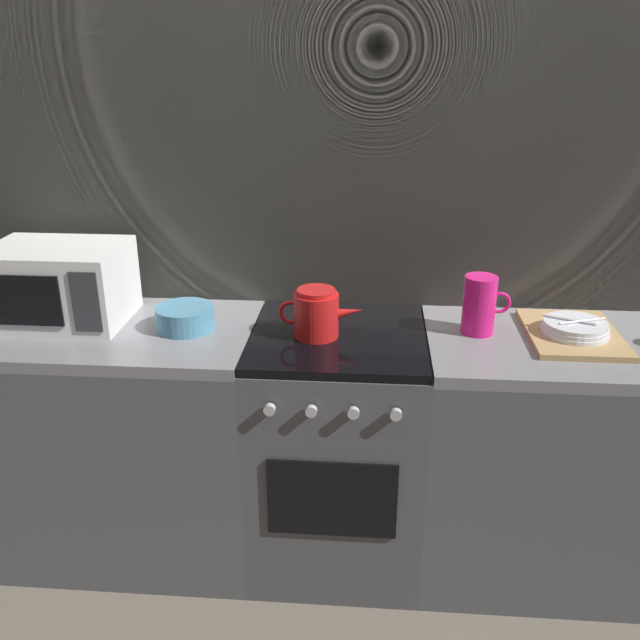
{
  "coord_description": "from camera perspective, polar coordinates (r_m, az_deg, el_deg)",
  "views": [
    {
      "loc": [
        0.1,
        -2.1,
        1.8
      ],
      "look_at": [
        -0.06,
        0.0,
        0.95
      ],
      "focal_mm": 37.96,
      "sensor_mm": 36.0,
      "label": 1
    }
  ],
  "objects": [
    {
      "name": "ground_plane",
      "position": [
        2.77,
        1.37,
        -18.55
      ],
      "size": [
        8.0,
        8.0,
        0.0
      ],
      "primitive_type": "plane",
      "color": "#6B6054"
    },
    {
      "name": "back_wall",
      "position": [
        2.5,
        2.04,
        8.06
      ],
      "size": [
        3.6,
        0.05,
        2.4
      ],
      "color": "#B2AD9E",
      "rests_on": "ground_plane"
    },
    {
      "name": "counter_left",
      "position": [
        2.7,
        -18.29,
        -9.37
      ],
      "size": [
        1.2,
        0.6,
        0.9
      ],
      "color": "#515459",
      "rests_on": "ground_plane"
    },
    {
      "name": "stove_unit",
      "position": [
        2.5,
        1.46,
        -10.73
      ],
      "size": [
        0.6,
        0.63,
        0.9
      ],
      "color": "#4C4C51",
      "rests_on": "ground_plane"
    },
    {
      "name": "counter_right",
      "position": [
        2.63,
        21.85,
        -10.8
      ],
      "size": [
        1.2,
        0.6,
        0.9
      ],
      "color": "#515459",
      "rests_on": "ground_plane"
    },
    {
      "name": "microwave",
      "position": [
        2.53,
        -21.13,
        2.86
      ],
      "size": [
        0.46,
        0.35,
        0.27
      ],
      "color": "white",
      "rests_on": "counter_left"
    },
    {
      "name": "kettle",
      "position": [
        2.25,
        -0.29,
        0.56
      ],
      "size": [
        0.28,
        0.15,
        0.17
      ],
      "color": "red",
      "rests_on": "stove_unit"
    },
    {
      "name": "mixing_bowl",
      "position": [
        2.37,
        -11.3,
        0.18
      ],
      "size": [
        0.2,
        0.2,
        0.08
      ],
      "primitive_type": "cylinder",
      "color": "teal",
      "rests_on": "counter_left"
    },
    {
      "name": "pitcher",
      "position": [
        2.33,
        13.31,
        1.26
      ],
      "size": [
        0.16,
        0.11,
        0.2
      ],
      "color": "#E5197A",
      "rests_on": "counter_right"
    },
    {
      "name": "dish_pile",
      "position": [
        2.41,
        20.59,
        -0.89
      ],
      "size": [
        0.3,
        0.4,
        0.07
      ],
      "color": "tan",
      "rests_on": "counter_right"
    }
  ]
}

